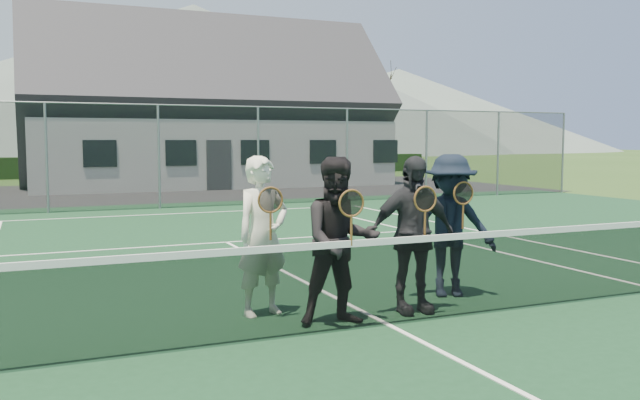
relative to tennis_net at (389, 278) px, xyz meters
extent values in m
plane|color=#2B491A|center=(0.00, 20.00, -0.54)|extent=(220.00, 220.00, 0.00)
cube|color=#14381E|center=(0.00, 0.00, -0.53)|extent=(30.00, 30.00, 0.02)
cube|color=black|center=(-4.00, 20.00, -0.53)|extent=(40.00, 12.00, 0.01)
cube|color=black|center=(0.00, 32.00, 0.01)|extent=(40.00, 1.20, 1.10)
cone|color=#51615A|center=(20.00, 95.00, 10.46)|extent=(120.00, 120.00, 22.00)
cone|color=slate|center=(55.00, 95.00, 6.46)|extent=(90.00, 90.00, 14.00)
cube|color=white|center=(0.00, 11.88, -0.51)|extent=(10.97, 0.06, 0.01)
cube|color=white|center=(0.00, 6.40, -0.51)|extent=(8.23, 0.06, 0.01)
cube|color=white|center=(0.00, 0.00, -0.51)|extent=(0.06, 12.80, 0.01)
cube|color=black|center=(0.00, 0.00, -0.06)|extent=(11.60, 0.02, 0.88)
cube|color=white|center=(0.00, 0.00, 0.39)|extent=(11.60, 0.03, 0.07)
cylinder|color=slate|center=(-3.00, 13.50, 0.96)|extent=(0.07, 0.07, 3.00)
cylinder|color=slate|center=(0.00, 13.50, 0.96)|extent=(0.07, 0.07, 3.00)
cylinder|color=slate|center=(3.00, 13.50, 0.96)|extent=(0.07, 0.07, 3.00)
cylinder|color=slate|center=(6.00, 13.50, 0.96)|extent=(0.07, 0.07, 3.00)
cylinder|color=slate|center=(9.00, 13.50, 0.96)|extent=(0.07, 0.07, 3.00)
cylinder|color=slate|center=(12.00, 13.50, 0.96)|extent=(0.07, 0.07, 3.00)
cylinder|color=slate|center=(15.00, 13.50, 0.96)|extent=(0.07, 0.07, 3.00)
cube|color=black|center=(0.00, 13.50, 0.96)|extent=(30.00, 0.03, 3.00)
cylinder|color=slate|center=(0.00, 13.50, 2.46)|extent=(30.00, 0.04, 0.04)
cube|color=silver|center=(4.00, 24.00, 0.86)|extent=(15.00, 8.00, 2.80)
pyramid|color=#2D2D33|center=(4.00, 24.00, 5.11)|extent=(15.60, 8.20, 4.10)
cube|color=#2D2D33|center=(3.50, 19.98, 0.46)|extent=(1.00, 0.06, 2.00)
cube|color=black|center=(-1.00, 19.98, 0.96)|extent=(1.20, 0.06, 1.00)
cube|color=black|center=(2.00, 19.98, 0.96)|extent=(1.20, 0.06, 1.00)
cube|color=black|center=(5.00, 19.98, 0.96)|extent=(1.20, 0.06, 1.00)
cube|color=black|center=(8.00, 19.98, 0.96)|extent=(1.20, 0.06, 1.00)
cube|color=black|center=(11.00, 19.98, 0.96)|extent=(1.20, 0.06, 1.00)
cylinder|color=#3D2416|center=(2.00, 33.00, 1.39)|extent=(0.22, 0.22, 3.85)
cylinder|color=#372014|center=(12.00, 33.00, 1.39)|extent=(0.22, 0.22, 3.85)
cylinder|color=#352313|center=(18.00, 33.00, 1.39)|extent=(0.22, 0.22, 3.85)
imported|color=white|center=(-1.09, 0.96, 0.38)|extent=(0.75, 0.59, 1.80)
torus|color=brown|center=(-1.09, 0.69, 0.81)|extent=(0.29, 0.02, 0.29)
cylinder|color=black|center=(-1.09, 0.69, 0.81)|extent=(0.25, 0.00, 0.25)
cylinder|color=brown|center=(-1.09, 0.69, 0.53)|extent=(0.03, 0.03, 0.32)
imported|color=black|center=(-0.45, 0.27, 0.38)|extent=(0.97, 0.81, 1.80)
torus|color=brown|center=(-0.45, 0.00, 0.81)|extent=(0.29, 0.02, 0.29)
cylinder|color=black|center=(-0.45, 0.00, 0.81)|extent=(0.25, 0.00, 0.25)
cylinder|color=brown|center=(-0.45, 0.00, 0.53)|extent=(0.03, 0.03, 0.32)
imported|color=#25262A|center=(0.52, 0.40, 0.38)|extent=(1.09, 0.53, 1.80)
torus|color=brown|center=(0.52, 0.13, 0.81)|extent=(0.29, 0.02, 0.29)
cylinder|color=black|center=(0.52, 0.13, 0.81)|extent=(0.25, 0.00, 0.25)
cylinder|color=brown|center=(0.52, 0.13, 0.53)|extent=(0.03, 0.03, 0.32)
imported|color=black|center=(1.38, 0.90, 0.38)|extent=(1.32, 1.03, 1.80)
torus|color=brown|center=(1.38, 0.63, 0.81)|extent=(0.29, 0.02, 0.29)
cylinder|color=black|center=(1.38, 0.63, 0.81)|extent=(0.25, 0.00, 0.25)
cylinder|color=brown|center=(1.38, 0.63, 0.53)|extent=(0.03, 0.03, 0.32)
camera|label=1|loc=(-3.49, -6.21, 1.46)|focal=38.00mm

